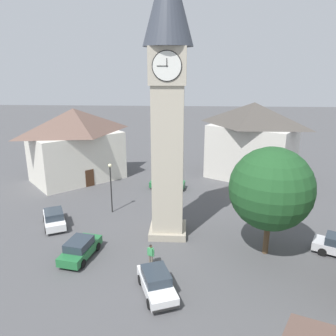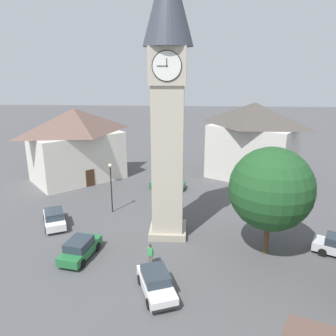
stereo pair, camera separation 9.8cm
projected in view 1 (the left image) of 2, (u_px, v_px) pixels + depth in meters
name	position (u px, v px, depth m)	size (l,w,h in m)	color
ground_plane	(168.00, 233.00, 28.94)	(200.00, 200.00, 0.00)	#4C4C4F
clock_tower	(168.00, 79.00, 25.13)	(3.79, 3.79, 22.27)	#A59C89
car_blue_kerb	(157.00, 282.00, 21.07)	(3.03, 4.46, 1.53)	white
car_silver_kerb	(54.00, 218.00, 30.06)	(3.33, 4.45, 1.53)	white
car_red_corner	(168.00, 183.00, 39.34)	(4.33, 2.26, 1.53)	#236B38
car_white_side	(80.00, 248.00, 25.04)	(2.44, 4.37, 1.53)	#236B38
pedestrian	(151.00, 253.00, 23.97)	(0.53, 0.33, 1.69)	#706656
tree	(271.00, 189.00, 24.33)	(6.24, 6.24, 8.48)	brown
building_shop_left	(76.00, 144.00, 41.59)	(13.02, 12.72, 9.15)	silver
building_hall_far	(252.00, 141.00, 42.02)	(12.67, 11.41, 9.82)	beige
lamp_post	(111.00, 180.00, 32.19)	(0.36, 0.36, 5.06)	black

